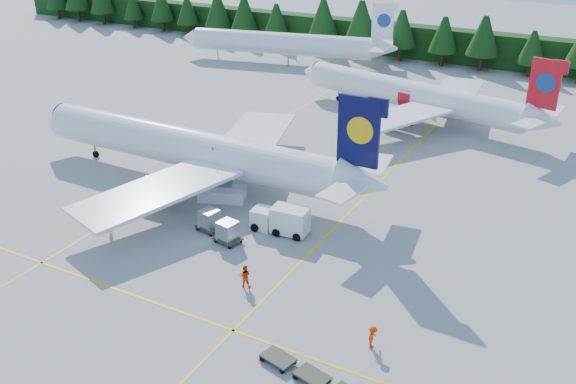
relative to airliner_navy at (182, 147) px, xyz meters
The scene contains 14 objects.
ground 20.35m from the airliner_navy, 46.36° to the right, with size 320.00×320.00×0.00m, color gray.
taxi_stripe_a 6.74m from the airliner_navy, 92.15° to the left, with size 0.25×120.00×0.01m, color yellow.
taxi_stripe_b 20.91m from the airliner_navy, 15.63° to the left, with size 0.25×120.00×0.01m, color yellow.
taxi_stripe_cross 24.97m from the airliner_navy, 56.02° to the right, with size 80.00×0.25×0.01m, color yellow.
treeline_hedge 68.93m from the airliner_navy, 78.46° to the left, with size 220.00×4.00×6.00m, color black.
airliner_navy is the anchor object (origin of this frame).
airliner_red 35.72m from the airliner_navy, 65.31° to the left, with size 38.79×31.57×11.43m.
airliner_far_left 53.97m from the airliner_navy, 108.22° to the left, with size 39.65×11.54×11.67m.
airstairs 7.47m from the airliner_navy, 16.28° to the right, with size 5.59×7.33×4.33m.
service_truck 16.64m from the airliner_navy, 19.57° to the right, with size 5.69×2.41×2.68m.
uld_pair 14.42m from the airliner_navy, 40.03° to the right, with size 5.45×3.31×1.80m.
crew_a 14.03m from the airliner_navy, 83.55° to the right, with size 0.59×0.39×1.63m, color #F34305.
crew_b 23.26m from the airliner_navy, 40.76° to the right, with size 0.98×0.76×2.01m, color red.
crew_c 34.44m from the airliner_navy, 30.40° to the right, with size 0.76×0.51×1.84m, color #F83D05.
Camera 1 is at (27.97, -38.03, 29.94)m, focal length 40.00 mm.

